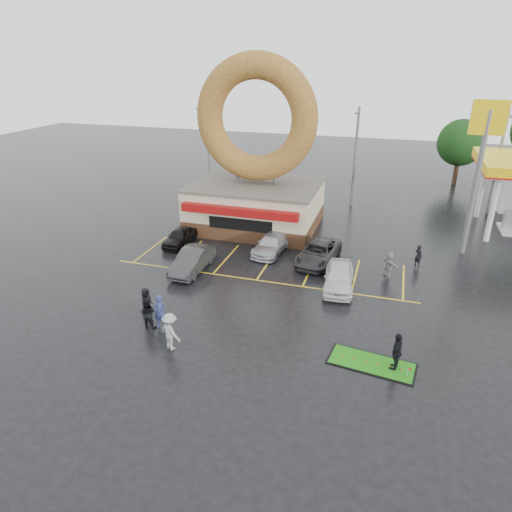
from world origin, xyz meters
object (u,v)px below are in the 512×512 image
(car_grey, at_px, (318,253))
(streetlight_right, at_px, (498,161))
(car_black, at_px, (180,236))
(car_white, at_px, (339,277))
(putting_green, at_px, (372,363))
(streetlight_left, at_px, (208,149))
(dumpster, at_px, (205,214))
(shell_sign, at_px, (482,151))
(car_dgrey, at_px, (192,260))
(car_silver, at_px, (272,244))
(streetlight_mid, at_px, (355,155))
(donut_shop, at_px, (256,173))
(person_blue, at_px, (160,312))
(person_cameraman, at_px, (397,352))

(car_grey, bearing_deg, streetlight_right, 55.29)
(car_black, height_order, car_white, car_white)
(car_grey, distance_m, putting_green, 11.47)
(streetlight_left, distance_m, dumpster, 8.64)
(shell_sign, height_order, dumpster, shell_sign)
(car_dgrey, height_order, putting_green, car_dgrey)
(car_silver, distance_m, putting_green, 13.77)
(car_grey, bearing_deg, streetlight_left, 142.90)
(streetlight_mid, xyz_separation_m, dumpster, (-11.50, -8.16, -4.13))
(car_grey, bearing_deg, car_silver, 175.63)
(donut_shop, bearing_deg, streetlight_mid, 48.62)
(person_blue, relative_size, person_cameraman, 1.00)
(car_black, xyz_separation_m, person_cameraman, (15.98, -10.70, 0.31))
(car_black, height_order, person_blue, person_blue)
(car_white, height_order, person_cameraman, person_cameraman)
(streetlight_right, bearing_deg, car_black, -148.07)
(streetlight_right, relative_size, car_white, 2.05)
(streetlight_mid, relative_size, car_grey, 1.79)
(streetlight_mid, bearing_deg, person_cameraman, -78.99)
(car_grey, xyz_separation_m, car_white, (1.89, -3.44, 0.05))
(donut_shop, height_order, person_blue, donut_shop)
(donut_shop, xyz_separation_m, car_dgrey, (-1.48, -9.47, -3.72))
(car_silver, xyz_separation_m, person_cameraman, (8.98, -11.28, 0.30))
(car_black, height_order, person_cameraman, person_cameraman)
(person_blue, relative_size, dumpster, 1.06)
(streetlight_right, height_order, car_grey, streetlight_right)
(person_blue, bearing_deg, shell_sign, 37.37)
(person_blue, bearing_deg, streetlight_mid, 67.42)
(streetlight_mid, xyz_separation_m, car_black, (-11.27, -13.50, -4.14))
(donut_shop, relative_size, car_dgrey, 3.00)
(person_blue, xyz_separation_m, putting_green, (10.86, 0.11, -0.92))
(shell_sign, height_order, streetlight_right, shell_sign)
(donut_shop, relative_size, putting_green, 3.22)
(car_grey, bearing_deg, putting_green, -60.80)
(car_dgrey, relative_size, putting_green, 1.07)
(streetlight_mid, height_order, streetlight_right, same)
(streetlight_left, bearing_deg, putting_green, -52.63)
(person_blue, bearing_deg, car_grey, 52.81)
(donut_shop, height_order, streetlight_mid, donut_shop)
(car_black, relative_size, putting_green, 0.90)
(donut_shop, height_order, person_cameraman, donut_shop)
(car_grey, height_order, putting_green, car_grey)
(shell_sign, relative_size, streetlight_right, 1.18)
(car_grey, height_order, dumpster, car_grey)
(dumpster, bearing_deg, donut_shop, 13.69)
(person_blue, relative_size, putting_green, 0.45)
(shell_sign, bearing_deg, person_cameraman, -105.68)
(streetlight_right, xyz_separation_m, person_blue, (-19.18, -25.25, -3.83))
(person_cameraman, bearing_deg, car_grey, -139.11)
(putting_green, bearing_deg, car_black, 144.55)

